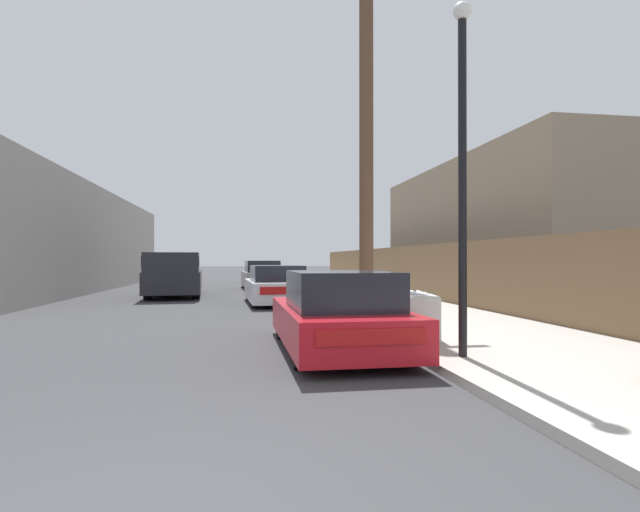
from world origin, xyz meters
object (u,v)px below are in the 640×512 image
street_lamp (462,152)px  car_parked_mid (276,286)px  discarded_fridge (411,314)px  pickup_truck (174,275)px  parked_sports_car_red (338,315)px  car_parked_far (262,276)px  utility_pole (366,129)px

street_lamp → car_parked_mid: bearing=100.6°
discarded_fridge → pickup_truck: pickup_truck is taller
parked_sports_car_red → discarded_fridge: bearing=27.6°
car_parked_far → street_lamp: (2.01, -18.84, 2.36)m
parked_sports_car_red → street_lamp: size_ratio=0.85×
car_parked_mid → car_parked_far: bearing=88.1°
pickup_truck → utility_pole: 10.68m
discarded_fridge → utility_pole: 5.80m
car_parked_far → utility_pole: utility_pole is taller
pickup_truck → street_lamp: street_lamp is taller
discarded_fridge → car_parked_mid: bearing=111.7°
car_parked_mid → pickup_truck: pickup_truck is taller
car_parked_mid → pickup_truck: (-3.80, 3.77, 0.28)m
discarded_fridge → car_parked_far: 16.81m
utility_pole → street_lamp: 6.23m
pickup_truck → parked_sports_car_red: bearing=104.6°
car_parked_mid → pickup_truck: bearing=132.6°
car_parked_mid → street_lamp: 10.63m
parked_sports_car_red → utility_pole: size_ratio=0.46×
parked_sports_car_red → utility_pole: utility_pole is taller
car_parked_mid → street_lamp: (1.91, -10.17, 2.42)m
pickup_truck → utility_pole: utility_pole is taller
discarded_fridge → car_parked_far: size_ratio=0.44×
discarded_fridge → street_lamp: (-0.00, -2.16, 2.53)m
discarded_fridge → car_parked_far: car_parked_far is taller
utility_pole → pickup_truck: bearing=126.1°
pickup_truck → utility_pole: bearing=122.5°
discarded_fridge → utility_pole: bearing=96.4°
parked_sports_car_red → car_parked_mid: size_ratio=0.98×
parked_sports_car_red → car_parked_far: (-0.46, 17.51, 0.08)m
car_parked_far → pickup_truck: (-3.70, -4.90, 0.22)m
car_parked_mid → car_parked_far: size_ratio=1.03×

